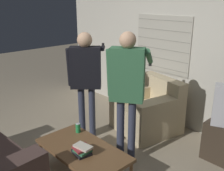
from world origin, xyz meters
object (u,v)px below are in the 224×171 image
(book_stack, at_px, (82,150))
(soda_can, at_px, (78,128))
(person_left_standing, at_px, (86,72))
(person_right_standing, at_px, (127,83))
(armchair_beige, at_px, (148,110))
(spare_remote, at_px, (83,154))
(coffee_table, at_px, (83,151))

(book_stack, distance_m, soda_can, 0.52)
(person_left_standing, bearing_deg, book_stack, -88.10)
(soda_can, bearing_deg, person_right_standing, 40.99)
(soda_can, bearing_deg, armchair_beige, 84.88)
(book_stack, bearing_deg, person_left_standing, 138.99)
(armchair_beige, height_order, spare_remote, armchair_beige)
(soda_can, relative_size, spare_remote, 0.93)
(armchair_beige, distance_m, person_left_standing, 1.24)
(person_right_standing, height_order, soda_can, person_right_standing)
(armchair_beige, relative_size, person_left_standing, 0.64)
(book_stack, relative_size, spare_remote, 1.85)
(soda_can, bearing_deg, book_stack, -31.21)
(coffee_table, relative_size, spare_remote, 8.68)
(coffee_table, xyz_separation_m, person_left_standing, (-0.76, 0.67, 0.69))
(armchair_beige, distance_m, person_right_standing, 1.25)
(book_stack, relative_size, soda_can, 2.00)
(armchair_beige, bearing_deg, coffee_table, 111.06)
(book_stack, height_order, spare_remote, book_stack)
(person_right_standing, bearing_deg, soda_can, -172.90)
(coffee_table, xyz_separation_m, soda_can, (-0.36, 0.20, 0.10))
(armchair_beige, distance_m, coffee_table, 1.56)
(person_left_standing, distance_m, person_right_standing, 0.89)
(armchair_beige, xyz_separation_m, coffee_table, (0.24, -1.54, 0.02))
(person_left_standing, height_order, spare_remote, person_left_standing)
(armchair_beige, relative_size, coffee_table, 0.90)
(person_left_standing, distance_m, soda_can, 0.86)
(armchair_beige, height_order, soda_can, armchair_beige)
(coffee_table, height_order, spare_remote, spare_remote)
(armchair_beige, xyz_separation_m, book_stack, (0.33, -1.61, 0.10))
(person_right_standing, relative_size, soda_can, 13.77)
(armchair_beige, xyz_separation_m, person_left_standing, (-0.52, -0.87, 0.71))
(person_right_standing, height_order, book_stack, person_right_standing)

